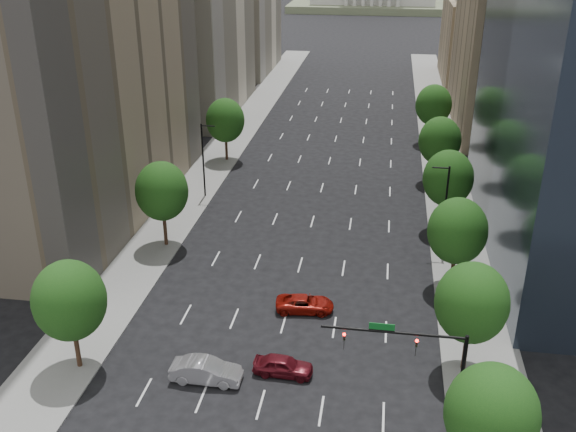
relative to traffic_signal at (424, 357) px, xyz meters
The scene contains 22 objects.
sidewalk_left 40.05m from the traffic_signal, 130.94° to the left, with size 6.00×200.00×0.15m, color slate.
sidewalk_right 30.84m from the traffic_signal, 80.59° to the left, with size 6.00×200.00×0.15m, color slate.
midrise_cream_left 82.12m from the traffic_signal, 115.95° to the left, with size 14.00×30.00×35.00m, color beige.
filler_left 111.86m from the traffic_signal, 108.53° to the left, with size 14.00×26.00×18.00m, color beige.
parking_tan_right 72.16m from the traffic_signal, 78.32° to the left, with size 14.00×30.00×30.00m, color #8C7759.
filler_right 104.05m from the traffic_signal, 82.00° to the left, with size 14.00×26.00×16.00m, color #8C7759.
tree_right_0 6.09m from the traffic_signal, 55.21° to the right, with size 5.20×5.20×8.39m.
tree_right_1 6.96m from the traffic_signal, 59.96° to the left, with size 5.20×5.20×8.75m.
tree_right_2 18.34m from the traffic_signal, 79.09° to the left, with size 5.20×5.20×8.61m.
tree_right_3 30.21m from the traffic_signal, 83.40° to the left, with size 5.20×5.20×8.89m.
tree_right_4 44.14m from the traffic_signal, 85.49° to the left, with size 5.20×5.20×8.46m.
tree_right_5 60.11m from the traffic_signal, 86.69° to the left, with size 5.20×5.20×8.75m.
tree_left_0 24.62m from the traffic_signal, behind, with size 5.20×5.20×8.75m.
tree_left_1 32.96m from the traffic_signal, 138.11° to the left, with size 5.20×5.20×8.97m.
tree_left_2 53.91m from the traffic_signal, 117.07° to the left, with size 5.20×5.20×8.68m.
streetlight_rn 25.17m from the traffic_signal, 83.37° to the left, with size 1.70×0.20×9.00m.
streetlight_ln 42.42m from the traffic_signal, 124.40° to the left, with size 1.70×0.20×9.00m.
traffic_signal is the anchor object (origin of this frame).
foothills 571.52m from the traffic_signal, 87.57° to the left, with size 720.00×413.00×263.00m.
car_maroon 11.07m from the traffic_signal, 159.89° to the left, with size 1.75×4.36×1.49m, color #540E16.
car_silver 15.58m from the traffic_signal, behind, with size 1.79×5.13×1.69m, color #9D9CA2.
car_red_far 15.79m from the traffic_signal, 126.78° to the left, with size 2.25×4.88×1.36m, color maroon.
Camera 1 is at (7.18, -4.43, 30.19)m, focal length 40.63 mm.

